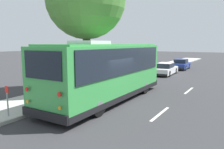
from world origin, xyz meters
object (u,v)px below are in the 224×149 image
shuttle_bus (108,69)px  sign_post_far (47,91)px  parked_sedan_white (165,69)px  parked_sedan_blue (181,64)px  sign_post_near (7,101)px

shuttle_bus → sign_post_far: bearing=144.8°
shuttle_bus → sign_post_far: shuttle_bus is taller
parked_sedan_white → sign_post_far: bearing=171.8°
shuttle_bus → parked_sedan_blue: bearing=0.7°
parked_sedan_blue → sign_post_near: 23.13m
parked_sedan_blue → sign_post_far: size_ratio=3.04×
parked_sedan_blue → sign_post_far: sign_post_far is taller
parked_sedan_blue → sign_post_near: size_ratio=3.20×
shuttle_bus → parked_sedan_white: 12.25m
shuttle_bus → parked_sedan_white: shuttle_bus is taller
parked_sedan_blue → sign_post_far: (-20.91, 1.57, 0.24)m
shuttle_bus → parked_sedan_white: (12.17, 0.51, -1.25)m
parked_sedan_white → shuttle_bus: bearing=179.7°
shuttle_bus → sign_post_near: bearing=158.2°
shuttle_bus → sign_post_near: shuttle_bus is taller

